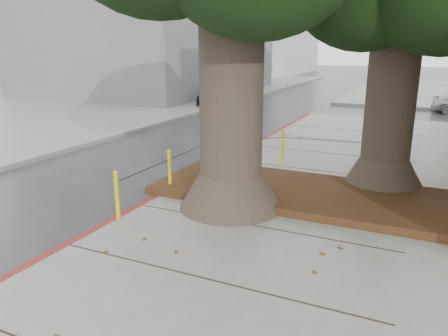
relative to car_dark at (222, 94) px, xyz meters
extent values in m
plane|color=#28282B|center=(7.47, -17.37, -0.60)|extent=(140.00, 140.00, 0.00)
cube|color=slate|center=(-6.53, -7.37, -0.52)|extent=(14.00, 60.00, 0.15)
cube|color=maroon|center=(5.47, -14.87, -0.52)|extent=(0.14, 26.00, 0.16)
cube|color=black|center=(8.37, -13.47, -0.37)|extent=(6.40, 2.60, 0.16)
cube|color=slate|center=(-7.53, 4.63, 5.40)|extent=(12.00, 16.00, 12.00)
cube|color=silver|center=(-9.53, 27.63, 6.90)|extent=(12.00, 18.00, 15.00)
cone|color=#4C3F33|center=(7.17, -14.67, -0.10)|extent=(2.04, 2.04, 0.70)
cylinder|color=#4C3F33|center=(7.17, -14.67, 1.93)|extent=(1.20, 1.20, 4.22)
cone|color=#4C3F33|center=(9.77, -12.17, -0.10)|extent=(1.77, 1.77, 0.70)
cylinder|color=#4C3F33|center=(9.77, -12.17, 1.72)|extent=(1.04, 1.04, 3.84)
cylinder|color=#DABC0C|center=(5.57, -16.17, 0.00)|extent=(0.08, 0.08, 0.90)
sphere|color=#DABC0C|center=(5.57, -16.17, 0.45)|extent=(0.09, 0.09, 0.09)
cylinder|color=#DABC0C|center=(5.57, -14.37, 0.00)|extent=(0.08, 0.08, 0.90)
sphere|color=#DABC0C|center=(5.57, -14.37, 0.45)|extent=(0.09, 0.09, 0.09)
cylinder|color=#DABC0C|center=(5.57, -12.57, 0.00)|extent=(0.08, 0.08, 0.90)
sphere|color=#DABC0C|center=(5.57, -12.57, 0.45)|extent=(0.09, 0.09, 0.09)
cylinder|color=#DABC0C|center=(7.07, -11.07, 0.00)|extent=(0.08, 0.08, 0.90)
sphere|color=#DABC0C|center=(7.07, -11.07, 0.45)|extent=(0.09, 0.09, 0.09)
cylinder|color=#DABC0C|center=(9.27, -10.87, 0.00)|extent=(0.08, 0.08, 0.90)
sphere|color=#DABC0C|center=(9.27, -10.87, 0.45)|extent=(0.09, 0.09, 0.09)
cylinder|color=black|center=(5.57, -15.27, 0.27)|extent=(0.02, 1.80, 0.02)
cylinder|color=black|center=(5.57, -13.47, 0.27)|extent=(0.02, 1.80, 0.02)
cylinder|color=black|center=(6.32, -11.82, 0.27)|extent=(1.51, 1.51, 0.02)
cylinder|color=black|center=(8.17, -10.97, 0.27)|extent=(2.20, 0.22, 0.02)
imported|color=black|center=(0.00, 0.00, 0.00)|extent=(1.89, 4.22, 1.20)
camera|label=1|loc=(10.53, -22.12, 2.66)|focal=35.00mm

